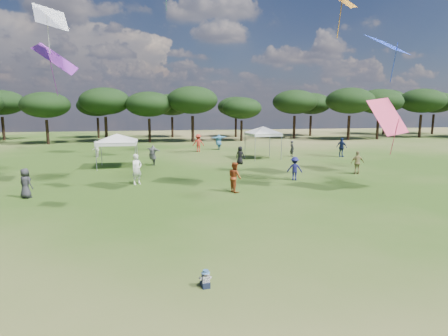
% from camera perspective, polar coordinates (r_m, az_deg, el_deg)
% --- Properties ---
extents(ground, '(140.00, 140.00, 0.00)m').
position_cam_1_polar(ground, '(8.87, 2.07, -23.74)').
color(ground, '#325018').
rests_on(ground, ground).
extents(tree_line, '(108.78, 17.63, 7.77)m').
position_cam_1_polar(tree_line, '(54.81, -6.08, 9.92)').
color(tree_line, black).
rests_on(tree_line, ground).
extents(tent_left, '(6.22, 6.22, 3.01)m').
position_cam_1_polar(tent_left, '(30.97, -16.01, 4.82)').
color(tent_left, gray).
rests_on(tent_left, ground).
extents(tent_right, '(5.52, 5.52, 3.32)m').
position_cam_1_polar(tent_right, '(34.93, 5.97, 6.12)').
color(tent_right, gray).
rests_on(tent_right, ground).
extents(toddler, '(0.35, 0.38, 0.50)m').
position_cam_1_polar(toddler, '(10.56, -2.83, -16.61)').
color(toddler, black).
rests_on(toddler, ground).
extents(festival_crowd, '(31.37, 22.32, 1.92)m').
position_cam_1_polar(festival_crowd, '(31.93, -5.57, 2.19)').
color(festival_crowd, '#2B2B2F').
rests_on(festival_crowd, ground).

